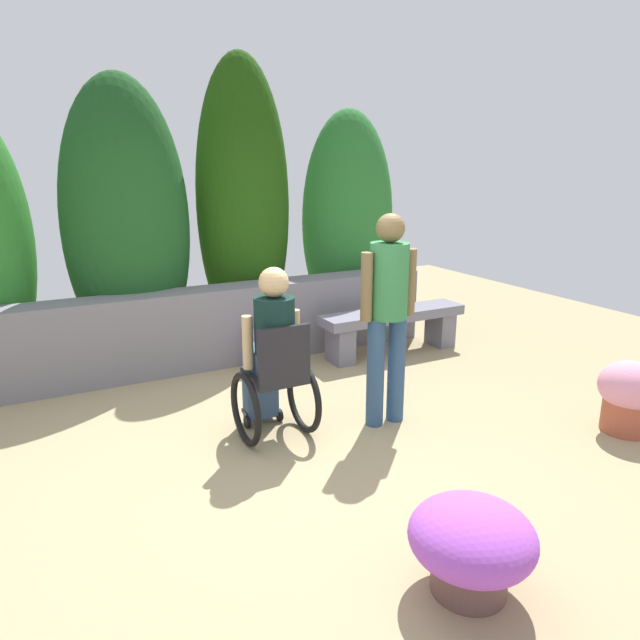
{
  "coord_description": "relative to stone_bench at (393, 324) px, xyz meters",
  "views": [
    {
      "loc": [
        -1.54,
        -3.44,
        2.05
      ],
      "look_at": [
        0.5,
        0.43,
        0.85
      ],
      "focal_mm": 32.4,
      "sensor_mm": 36.0,
      "label": 1
    }
  ],
  "objects": [
    {
      "name": "ground_plane",
      "position": [
        -2.0,
        -1.57,
        -0.34
      ],
      "size": [
        11.8,
        11.8,
        0.0
      ],
      "primitive_type": "plane",
      "color": "tan"
    },
    {
      "name": "flower_pot_terracotta_by_wall",
      "position": [
        0.53,
        -2.44,
        -0.03
      ],
      "size": [
        0.48,
        0.48,
        0.57
      ],
      "color": "#A64D36",
      "rests_on": "ground"
    },
    {
      "name": "flower_pot_red_accent",
      "position": [
        -1.76,
        -3.22,
        -0.07
      ],
      "size": [
        0.62,
        0.62,
        0.47
      ],
      "color": "brown",
      "rests_on": "ground"
    },
    {
      "name": "stone_retaining_wall",
      "position": [
        -2.0,
        0.56,
        0.07
      ],
      "size": [
        5.17,
        0.38,
        0.82
      ],
      "primitive_type": "cube",
      "color": "slate",
      "rests_on": "ground"
    },
    {
      "name": "person_in_wheelchair",
      "position": [
        -1.95,
        -1.22,
        0.29
      ],
      "size": [
        0.53,
        0.66,
        1.33
      ],
      "rotation": [
        0.0,
        0.0,
        0.18
      ],
      "color": "black",
      "rests_on": "ground"
    },
    {
      "name": "person_standing_companion",
      "position": [
        -1.06,
        -1.42,
        0.64
      ],
      "size": [
        0.49,
        0.3,
        1.68
      ],
      "rotation": [
        0.0,
        0.0,
        0.24
      ],
      "color": "#2D4C70",
      "rests_on": "ground"
    },
    {
      "name": "stone_bench",
      "position": [
        0.0,
        0.0,
        0.0
      ],
      "size": [
        1.69,
        0.38,
        0.49
      ],
      "rotation": [
        0.0,
        0.0,
        0.02
      ],
      "color": "slate",
      "rests_on": "ground"
    },
    {
      "name": "flower_pot_purple_near",
      "position": [
        -1.39,
        0.21,
        -0.08
      ],
      "size": [
        0.44,
        0.44,
        0.46
      ],
      "color": "#A45128",
      "rests_on": "ground"
    },
    {
      "name": "hedge_backdrop",
      "position": [
        -1.91,
        1.14,
        1.09
      ],
      "size": [
        5.29,
        1.06,
        3.18
      ],
      "color": "#287125",
      "rests_on": "ground"
    }
  ]
}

